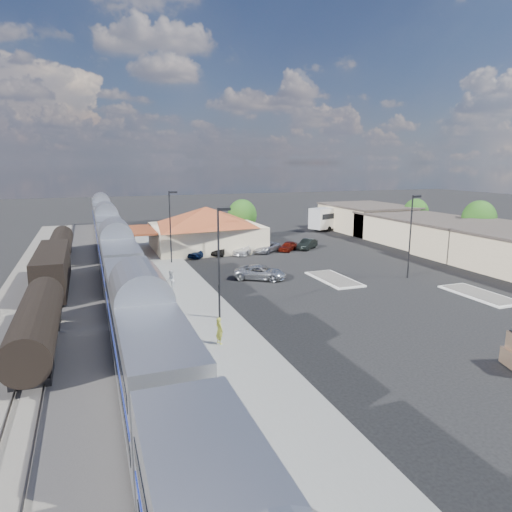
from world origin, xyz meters
name	(u,v)px	position (x,y,z in m)	size (l,w,h in m)	color
ground	(309,288)	(0.00, 0.00, 0.00)	(280.00, 280.00, 0.00)	black
railbed	(87,287)	(-21.00, 8.00, 0.06)	(16.00, 100.00, 0.12)	#4C4944
platform	(179,283)	(-12.00, 6.00, 0.09)	(5.50, 92.00, 0.18)	gray
passenger_train	(117,262)	(-18.00, 5.55, 2.87)	(3.00, 104.00, 5.55)	silver
freight_cars	(53,271)	(-24.00, 8.08, 1.93)	(2.80, 46.00, 4.00)	black
station_depot	(206,228)	(-4.56, 24.00, 3.13)	(18.35, 12.24, 6.20)	#C4B990
buildings_east	(434,232)	(28.00, 14.28, 2.27)	(14.40, 51.40, 4.80)	#C6B28C
traffic_island_south	(334,279)	(4.00, 2.00, 0.10)	(3.30, 7.50, 0.21)	silver
traffic_island_north	(480,294)	(14.00, -8.00, 0.10)	(3.30, 7.50, 0.21)	silver
lamp_plat_s	(220,254)	(-10.90, -6.00, 5.34)	(1.08, 0.25, 9.00)	black
lamp_plat_n	(171,221)	(-10.90, 16.00, 5.34)	(1.08, 0.25, 9.00)	black
lamp_lot	(411,229)	(12.10, 0.00, 5.34)	(1.08, 0.25, 9.00)	black
tree_east_b	(479,219)	(34.00, 12.00, 4.22)	(4.94, 4.94, 6.96)	#382314
tree_east_c	(416,212)	(34.00, 26.00, 3.76)	(4.41, 4.41, 6.21)	#382314
tree_depot	(242,215)	(3.00, 30.00, 4.02)	(4.71, 4.71, 6.63)	#382314
suv	(260,272)	(-3.34, 4.94, 0.77)	(2.54, 5.51, 1.53)	#B0B4B8
coach_bus	(337,216)	(24.00, 36.00, 2.44)	(13.30, 7.60, 4.23)	white
person_a	(219,331)	(-12.48, -11.19, 1.12)	(0.69, 0.45, 1.88)	gold
person_b	(171,280)	(-13.21, 3.67, 1.13)	(0.92, 0.72, 1.89)	white
parked_car_a	(200,252)	(-6.69, 18.79, 0.70)	(1.66, 4.12, 1.40)	#0C1A3C
parked_car_b	(223,250)	(-3.49, 19.09, 0.72)	(1.52, 4.37, 1.44)	black
parked_car_c	(246,249)	(-0.29, 18.79, 0.75)	(2.09, 5.15, 1.49)	white
parked_car_d	(266,247)	(2.91, 19.09, 0.71)	(2.35, 5.11, 1.42)	#9A9CA3
parked_car_e	(288,246)	(6.11, 18.79, 0.67)	(1.58, 3.92, 1.34)	maroon
parked_car_f	(307,244)	(9.31, 19.09, 0.73)	(1.55, 4.45, 1.47)	black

